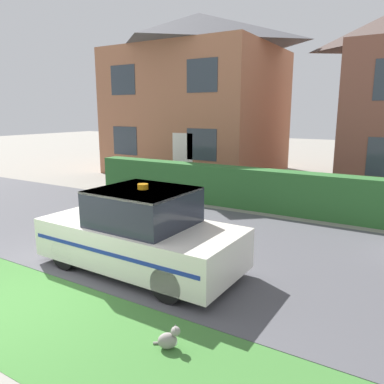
{
  "coord_description": "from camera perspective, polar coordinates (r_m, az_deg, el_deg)",
  "views": [
    {
      "loc": [
        5.31,
        -3.11,
        2.97
      ],
      "look_at": [
        0.67,
        4.54,
        1.05
      ],
      "focal_mm": 35.0,
      "sensor_mm": 36.0,
      "label": 1
    }
  ],
  "objects": [
    {
      "name": "house_left",
      "position": [
        19.29,
        0.99,
        14.77
      ],
      "size": [
        7.85,
        6.83,
        7.61
      ],
      "color": "#A86B4C",
      "rests_on": "ground"
    },
    {
      "name": "cat",
      "position": [
        5.14,
        -3.5,
        -21.48
      ],
      "size": [
        0.37,
        0.28,
        0.32
      ],
      "rotation": [
        0.0,
        0.0,
        0.6
      ],
      "color": "gray",
      "rests_on": "ground"
    },
    {
      "name": "ground_plane",
      "position": [
        6.83,
        -26.33,
        -14.99
      ],
      "size": [
        80.0,
        80.0,
        0.0
      ],
      "primitive_type": "plane",
      "color": "gray"
    },
    {
      "name": "police_car",
      "position": [
        7.17,
        -7.8,
        -6.25
      ],
      "size": [
        3.94,
        1.82,
        1.67
      ],
      "rotation": [
        0.0,
        0.0,
        3.12
      ],
      "color": "black",
      "rests_on": "road_strip"
    },
    {
      "name": "road_strip",
      "position": [
        9.35,
        -5.31,
        -6.42
      ],
      "size": [
        28.0,
        5.87,
        0.01
      ],
      "primitive_type": "cube",
      "color": "#4C4C51",
      "rests_on": "ground"
    },
    {
      "name": "garden_hedge",
      "position": [
        11.8,
        8.96,
        0.53
      ],
      "size": [
        11.71,
        0.65,
        1.26
      ],
      "primitive_type": "cube",
      "color": "#2D662D",
      "rests_on": "ground"
    },
    {
      "name": "lawn_verge",
      "position": [
        6.84,
        -26.15,
        -14.89
      ],
      "size": [
        28.0,
        2.06,
        0.01
      ],
      "primitive_type": "cube",
      "color": "#3D7533",
      "rests_on": "ground"
    }
  ]
}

